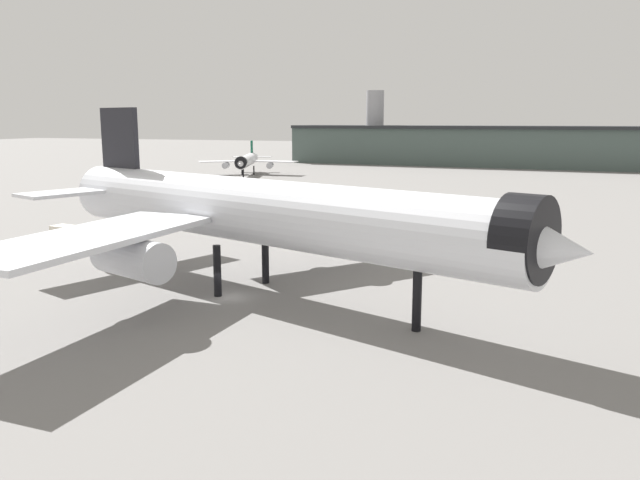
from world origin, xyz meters
TOP-DOWN VIEW (x-y plane):
  - ground at (0.00, 0.00)m, footprint 900.00×900.00m
  - airliner_near_gate at (2.44, 2.45)m, footprint 63.87×56.82m
  - airliner_far_taxiway at (-62.67, 131.61)m, footprint 31.12×35.04m
  - terminal_building at (51.91, 197.19)m, footprint 253.03×36.46m
  - service_truck_front at (-33.41, 15.60)m, footprint 5.78×3.26m
  - traffic_cone_wingtip at (4.63, 42.18)m, footprint 0.52×0.52m

SIDE VIEW (x-z plane):
  - ground at x=0.00m, z-range 0.00..0.00m
  - traffic_cone_wingtip at x=4.63m, z-range 0.00..0.65m
  - service_truck_front at x=-33.41m, z-range 0.09..3.09m
  - airliner_far_taxiway at x=-62.67m, z-range -0.63..10.05m
  - terminal_building at x=51.91m, z-range -6.79..22.61m
  - airliner_near_gate at x=2.44m, z-range -1.14..18.03m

